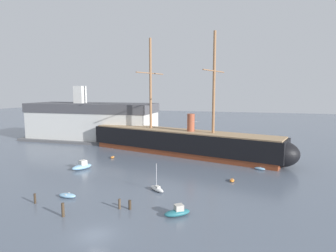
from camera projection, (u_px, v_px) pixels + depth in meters
name	position (u px, v px, depth m)	size (l,w,h in m)	color
ground_plane	(95.00, 235.00, 34.15)	(400.00, 400.00, 0.00)	slate
tall_ship	(180.00, 142.00, 77.04)	(62.98, 22.94, 30.99)	brown
dinghy_foreground_left	(67.00, 195.00, 46.05)	(2.95, 1.29, 0.70)	#7FB2D6
motorboat_foreground_right	(177.00, 212.00, 39.37)	(3.88, 3.49, 1.56)	#236670
sailboat_near_centre	(157.00, 189.00, 49.12)	(3.46, 3.15, 4.70)	silver
motorboat_mid_left	(82.00, 166.00, 62.42)	(3.81, 5.00, 1.94)	#7FB2D6
dinghy_mid_right	(232.00, 180.00, 54.20)	(0.85, 1.94, 0.46)	orange
dinghy_alongside_bow	(113.00, 157.00, 72.75)	(1.16, 2.05, 0.46)	orange
dinghy_alongside_stern	(260.00, 169.00, 62.07)	(2.55, 1.73, 0.55)	#7FB2D6
motorboat_far_left	(105.00, 140.00, 95.44)	(4.38, 4.09, 1.78)	gold
motorboat_far_right	(294.00, 154.00, 75.07)	(3.40, 2.00, 1.34)	silver
motorboat_distant_centre	(197.00, 141.00, 93.18)	(3.53, 5.19, 2.01)	orange
mooring_piling_nearest	(120.00, 204.00, 41.67)	(0.36, 0.36, 1.47)	#4C3D2D
mooring_piling_left_pair	(63.00, 210.00, 39.05)	(0.41, 0.41, 1.91)	#423323
mooring_piling_right_pair	(130.00, 205.00, 41.52)	(0.42, 0.42, 1.34)	#382B1E
mooring_piling_midwater	(35.00, 199.00, 43.65)	(0.34, 0.34, 1.52)	#382B1E
dockside_warehouse_left	(92.00, 122.00, 98.45)	(46.43, 17.91, 18.31)	#565659
seagull_in_flight	(196.00, 122.00, 62.00)	(1.37, 0.41, 0.14)	silver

